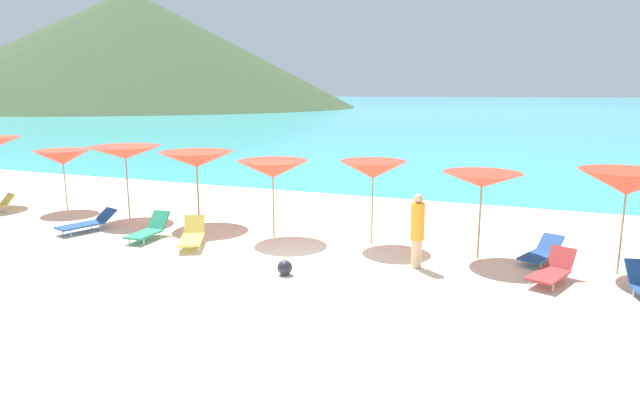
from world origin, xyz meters
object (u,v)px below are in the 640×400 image
at_px(beachgoer_1, 417,229).
at_px(umbrella_4, 273,169).
at_px(umbrella_1, 63,157).
at_px(umbrella_5, 373,170).
at_px(umbrella_2, 125,153).
at_px(umbrella_7, 627,183).
at_px(lounge_chair_8, 542,252).
at_px(beach_ball, 285,268).
at_px(lounge_chair_1, 192,235).
at_px(lounge_chair_3, 552,270).
at_px(lounge_chair_0, 149,229).
at_px(lounge_chair_5, 87,222).
at_px(umbrella_6, 482,180).
at_px(umbrella_3, 197,159).

bearing_deg(beachgoer_1, umbrella_4, -129.37).
xyz_separation_m(umbrella_1, umbrella_5, (10.87, -0.25, 0.18)).
bearing_deg(umbrella_2, umbrella_7, -1.48).
relative_size(umbrella_1, umbrella_5, 0.92).
height_order(umbrella_2, lounge_chair_8, umbrella_2).
relative_size(umbrella_1, beach_ball, 6.07).
bearing_deg(beach_ball, lounge_chair_1, 159.65).
bearing_deg(lounge_chair_3, umbrella_2, -166.21).
xyz_separation_m(umbrella_2, umbrella_4, (5.32, -0.38, -0.19)).
height_order(umbrella_5, umbrella_7, umbrella_7).
bearing_deg(umbrella_5, lounge_chair_0, -162.95).
bearing_deg(lounge_chair_0, umbrella_5, 13.75).
height_order(umbrella_1, lounge_chair_5, umbrella_1).
height_order(umbrella_2, umbrella_5, umbrella_2).
distance_m(umbrella_7, lounge_chair_3, 2.50).
distance_m(lounge_chair_8, beach_ball, 6.07).
height_order(umbrella_1, umbrella_4, umbrella_4).
relative_size(lounge_chair_0, lounge_chair_1, 0.91).
relative_size(umbrella_6, beachgoer_1, 1.22).
bearing_deg(lounge_chair_8, umbrella_4, -154.49).
xyz_separation_m(umbrella_1, umbrella_7, (16.60, -0.57, 0.24)).
bearing_deg(umbrella_7, lounge_chair_3, -140.05).
bearing_deg(umbrella_4, umbrella_7, 0.14).
height_order(umbrella_6, lounge_chair_0, umbrella_6).
relative_size(umbrella_2, umbrella_6, 1.12).
bearing_deg(lounge_chair_5, lounge_chair_3, 18.40).
xyz_separation_m(umbrella_4, beachgoer_1, (4.22, -1.18, -0.98)).
bearing_deg(beachgoer_1, umbrella_7, 82.18).
height_order(umbrella_2, beach_ball, umbrella_2).
xyz_separation_m(umbrella_3, lounge_chair_1, (1.23, -2.13, -1.69)).
height_order(umbrella_5, lounge_chair_3, umbrella_5).
relative_size(umbrella_4, lounge_chair_0, 1.45).
xyz_separation_m(umbrella_3, beachgoer_1, (7.04, -1.75, -1.06)).
bearing_deg(lounge_chair_8, umbrella_7, 12.25).
distance_m(umbrella_3, lounge_chair_3, 10.19).
distance_m(lounge_chair_3, beach_ball, 5.67).
height_order(umbrella_5, lounge_chair_0, umbrella_5).
xyz_separation_m(lounge_chair_5, lounge_chair_8, (12.16, 1.71, -0.01)).
bearing_deg(lounge_chair_0, umbrella_3, 79.27).
xyz_separation_m(umbrella_3, umbrella_7, (11.26, -0.54, 0.07)).
bearing_deg(lounge_chair_3, beachgoer_1, -158.10).
distance_m(umbrella_1, lounge_chair_0, 5.68).
bearing_deg(lounge_chair_5, umbrella_1, 162.41).
relative_size(umbrella_2, lounge_chair_5, 1.34).
bearing_deg(umbrella_4, lounge_chair_0, -155.05).
relative_size(umbrella_4, lounge_chair_8, 1.38).
bearing_deg(umbrella_3, umbrella_2, -175.72).
height_order(umbrella_3, lounge_chair_3, umbrella_3).
bearing_deg(umbrella_1, lounge_chair_1, -18.20).
bearing_deg(lounge_chair_1, umbrella_3, 92.45).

